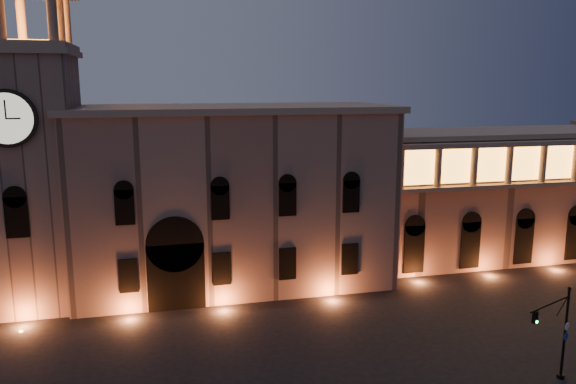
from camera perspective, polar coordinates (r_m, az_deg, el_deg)
The scene contains 4 objects.
government_building at distance 55.24m, azimuth -5.60°, elevation -0.46°, with size 30.80×12.80×17.60m.
clock_tower at distance 54.38m, azimuth -25.16°, elevation 2.34°, with size 9.80×9.80×32.40m.
colonnade_wing at distance 70.36m, azimuth 22.84°, elevation 0.03°, with size 40.60×11.50×14.50m.
traffic_light at distance 42.23m, azimuth 25.81°, elevation -12.84°, with size 4.46×2.09×6.57m.
Camera 1 is at (-9.22, -31.72, 19.83)m, focal length 35.00 mm.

